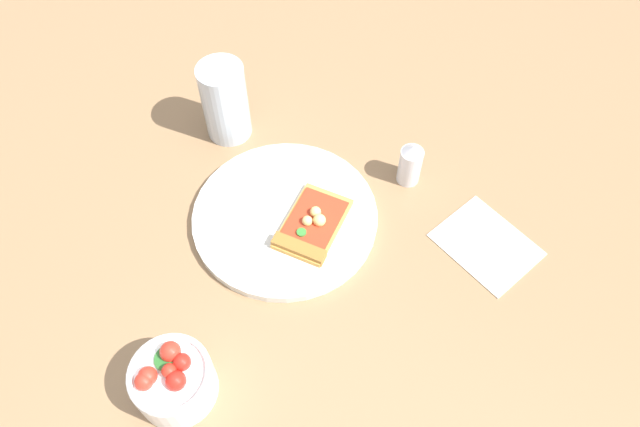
# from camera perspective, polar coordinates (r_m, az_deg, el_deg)

# --- Properties ---
(ground_plane) EXTENTS (2.40, 2.40, 0.00)m
(ground_plane) POSITION_cam_1_polar(r_m,az_deg,el_deg) (0.89, -4.78, -1.87)
(ground_plane) COLOR #93704C
(ground_plane) RESTS_ON ground
(plate) EXTENTS (0.28, 0.28, 0.01)m
(plate) POSITION_cam_1_polar(r_m,az_deg,el_deg) (0.90, -3.36, -0.32)
(plate) COLOR silver
(plate) RESTS_ON ground_plane
(pizza_slice_main) EXTENTS (0.11, 0.14, 0.03)m
(pizza_slice_main) POSITION_cam_1_polar(r_m,az_deg,el_deg) (0.87, -0.90, -1.33)
(pizza_slice_main) COLOR gold
(pizza_slice_main) RESTS_ON plate
(salad_bowl) EXTENTS (0.10, 0.10, 0.08)m
(salad_bowl) POSITION_cam_1_polar(r_m,az_deg,el_deg) (0.78, -13.85, -15.14)
(salad_bowl) COLOR white
(salad_bowl) RESTS_ON ground_plane
(soda_glass) EXTENTS (0.07, 0.07, 0.14)m
(soda_glass) POSITION_cam_1_polar(r_m,az_deg,el_deg) (0.98, -9.02, 10.34)
(soda_glass) COLOR silver
(soda_glass) RESTS_ON ground_plane
(paper_napkin) EXTENTS (0.15, 0.13, 0.00)m
(paper_napkin) POSITION_cam_1_polar(r_m,az_deg,el_deg) (0.91, 15.58, -2.84)
(paper_napkin) COLOR silver
(paper_napkin) RESTS_ON ground_plane
(pepper_shaker) EXTENTS (0.04, 0.04, 0.08)m
(pepper_shaker) POSITION_cam_1_polar(r_m,az_deg,el_deg) (0.93, 8.61, 4.73)
(pepper_shaker) COLOR silver
(pepper_shaker) RESTS_ON ground_plane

